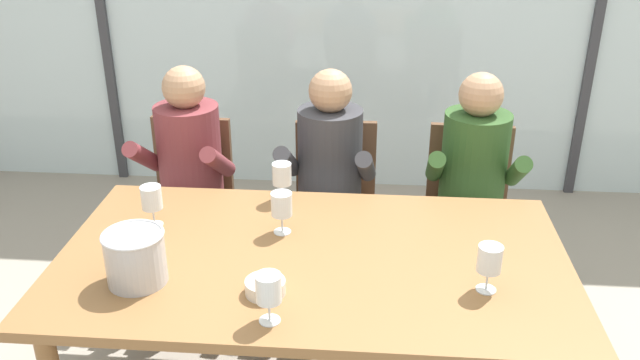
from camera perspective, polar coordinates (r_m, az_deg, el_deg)
ground at (r=3.74m, az=0.81°, el=-8.06°), size 14.00×14.00×0.00m
window_mullion_right at (r=4.60m, az=23.03°, el=13.86°), size 0.06×0.06×2.60m
dining_table at (r=2.54m, az=-0.64°, el=-7.88°), size 1.92×1.08×0.73m
chair_near_curtain at (r=3.56m, az=-11.17°, el=-0.85°), size 0.46×0.46×0.88m
chair_left_of_center at (r=3.43m, az=1.34°, el=-1.33°), size 0.46×0.46×0.88m
chair_center at (r=3.47m, az=12.61°, el=-1.66°), size 0.46×0.46×0.88m
person_maroon_top at (r=3.36m, az=-11.54°, el=0.77°), size 0.49×0.63×1.20m
person_charcoal_jacket at (r=3.24m, az=0.66°, el=0.37°), size 0.48×0.63×1.20m
person_olive_shirt at (r=3.27m, az=13.11°, el=-0.06°), size 0.48×0.62×1.20m
ice_bucket_primary at (r=2.39m, az=-15.63°, el=-6.39°), size 0.22×0.22×0.19m
tasting_bowl at (r=2.29m, az=-4.74°, el=-9.18°), size 0.14×0.14×0.05m
wine_glass_by_left_taster at (r=2.32m, az=14.41°, el=-6.77°), size 0.08×0.08×0.17m
wine_glass_near_bucket at (r=2.74m, az=-14.31°, el=-1.63°), size 0.08×0.08×0.17m
wine_glass_center_pour at (r=2.11m, az=-4.46°, el=-9.37°), size 0.08×0.08×0.17m
wine_glass_by_right_taster at (r=2.86m, az=-3.31°, el=0.37°), size 0.08×0.08×0.17m
wine_glass_spare_empty at (r=2.60m, az=-3.33°, el=-2.26°), size 0.08×0.08×0.17m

